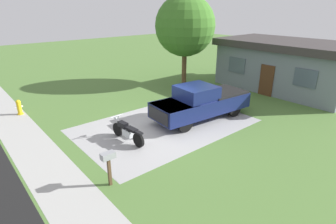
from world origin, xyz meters
The scene contains 9 objects.
ground_plane centered at (0.00, 0.00, 0.00)m, with size 80.00×80.00×0.00m, color #4E7335.
driveway_pad centered at (0.00, 0.00, 0.00)m, with size 5.75×8.84×0.01m, color #A0A0A0.
sidewalk_strip centered at (0.00, -6.00, 0.00)m, with size 36.00×1.80×0.01m, color #A8A8A3.
motorcycle centered at (0.26, -2.44, 0.47)m, with size 2.21×0.70×1.09m.
pickup_truck centered at (0.53, 2.16, 0.95)m, with size 2.48×5.77×1.90m.
fire_hydrant centered at (-6.51, -5.38, 0.43)m, with size 0.32×0.40×0.87m.
mailbox centered at (2.66, -4.66, 0.98)m, with size 0.26×0.48×1.26m.
shade_tree centered at (-5.40, 6.39, 4.40)m, with size 4.51×4.51×6.66m.
neighbor_house centered at (0.51, 11.05, 1.79)m, with size 9.60×5.60×3.50m.
Camera 1 is at (9.96, -8.20, 5.79)m, focal length 29.03 mm.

